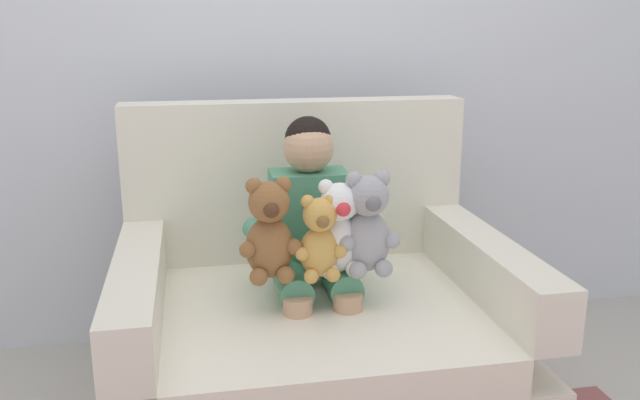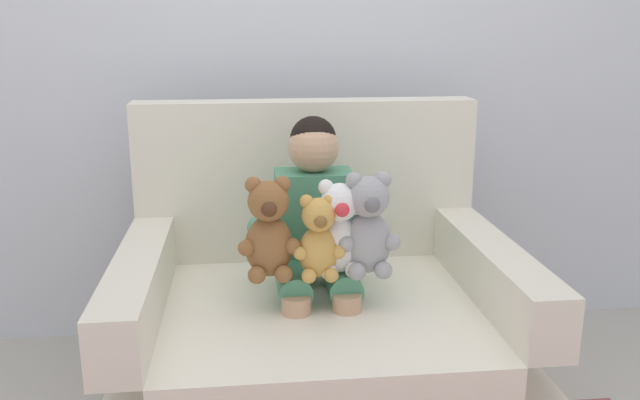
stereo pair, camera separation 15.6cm
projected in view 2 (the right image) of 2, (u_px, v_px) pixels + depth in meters
The scene contains 7 objects.
back_wall at pixel (297, 27), 2.73m from camera, with size 6.00×0.10×2.60m, color silver.
armchair at pixel (317, 327), 2.28m from camera, with size 1.27×1.03×1.04m.
seated_child at pixel (315, 229), 2.23m from camera, with size 0.45×0.39×0.82m.
plush_grey at pixel (368, 227), 2.08m from camera, with size 0.20×0.16×0.33m.
plush_honey at pixel (319, 240), 2.05m from camera, with size 0.16×0.13×0.27m.
plush_brown at pixel (269, 231), 2.05m from camera, with size 0.19×0.16×0.32m.
plush_white at pixel (339, 230), 2.09m from camera, with size 0.18×0.15×0.31m.
Camera 2 is at (-0.23, -2.03, 1.32)m, focal length 37.57 mm.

